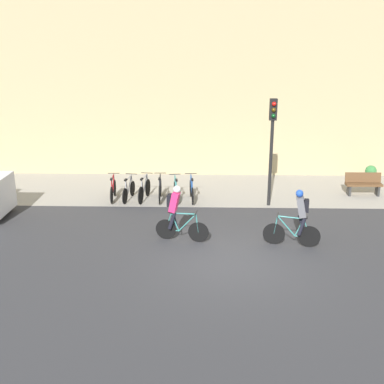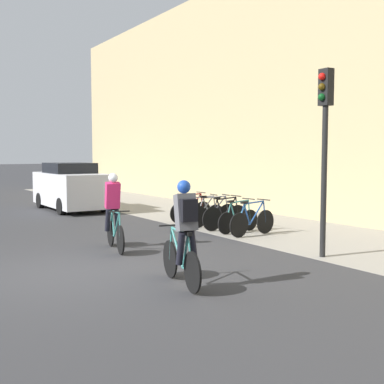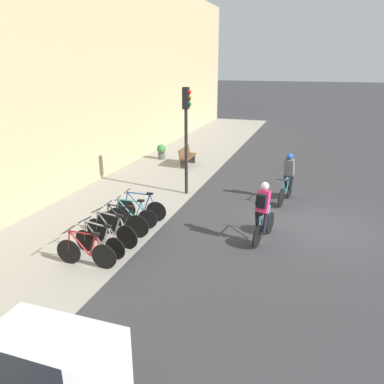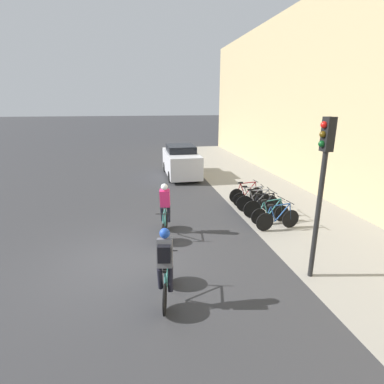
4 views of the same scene
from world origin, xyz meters
name	(u,v)px [view 2 (image 2 of 4)]	position (x,y,z in m)	size (l,w,h in m)	color
ground	(78,271)	(0.00, 0.00, 0.00)	(200.00, 200.00, 0.00)	#333335
kerb_strip	(324,237)	(0.00, 6.75, 0.00)	(44.00, 4.50, 0.01)	gray
cyclist_pink	(113,208)	(-1.61, 1.45, 0.95)	(1.65, 0.56, 1.76)	black
cyclist_grey	(184,231)	(2.03, 1.08, 0.95)	(1.68, 0.55, 1.77)	black
parked_bike_0	(191,210)	(-4.29, 5.33, 0.39)	(0.46, 1.61, 0.96)	black
parked_bike_1	(201,212)	(-3.68, 5.33, 0.38)	(0.46, 1.59, 0.93)	black
parked_bike_2	(213,214)	(-3.07, 5.33, 0.40)	(0.46, 1.70, 0.97)	black
parked_bike_3	(225,216)	(-2.47, 5.33, 0.41)	(0.46, 1.65, 0.98)	black
parked_bike_4	(238,219)	(-1.86, 5.33, 0.38)	(0.46, 1.57, 0.94)	black
parked_bike_5	(252,221)	(-1.25, 5.33, 0.40)	(0.46, 1.67, 0.96)	black
traffic_light_pole	(325,129)	(1.66, 4.80, 2.73)	(0.26, 0.30, 3.96)	black
parked_car	(71,187)	(-9.75, 3.25, 0.90)	(4.30, 1.84, 1.85)	silver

